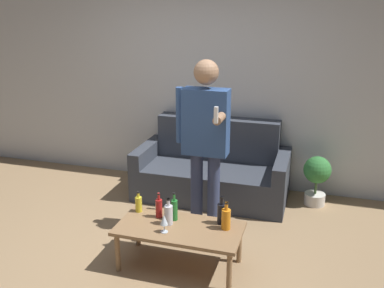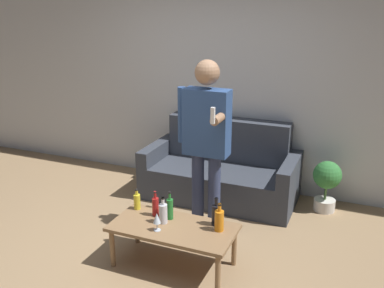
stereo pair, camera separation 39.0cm
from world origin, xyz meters
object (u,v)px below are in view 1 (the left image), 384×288
Objects in this scene: bottle_orange at (168,214)px; person_standing_front at (205,135)px; couch at (213,170)px; coffee_table at (179,231)px.

person_standing_front is (0.15, 0.61, 0.54)m from bottle_orange.
couch is at bearing 89.40° from bottle_orange.
couch reaches higher than coffee_table.
person_standing_front is (0.05, 0.63, 0.67)m from coffee_table.
bottle_orange is (-0.10, 0.02, 0.13)m from coffee_table.
person_standing_front reaches higher than couch.
bottle_orange is at bearing -90.60° from couch.
couch reaches higher than bottle_orange.
person_standing_front is at bearing -81.39° from couch.
couch is at bearing 93.28° from coffee_table.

